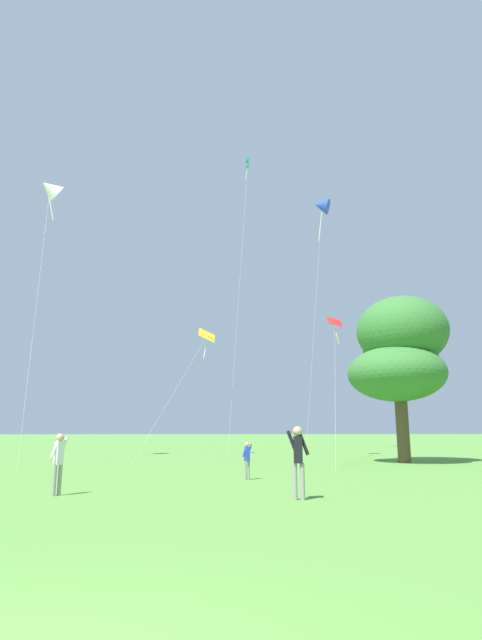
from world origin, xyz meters
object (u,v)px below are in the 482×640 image
at_px(kite_white_distant, 50,189).
at_px(tree_right_cluster, 400,352).
at_px(kite_blue_delta, 322,206).
at_px(kite_yellow_diamond, 205,341).
at_px(person_far_back, 59,458).
at_px(kite_teal_box, 247,168).
at_px(person_child_small, 247,457).
at_px(person_near_tree, 298,455).
at_px(kite_red_high, 335,329).

xyz_separation_m(kite_white_distant, tree_right_cluster, (20.97, -4.51, -11.15)).
xyz_separation_m(kite_blue_delta, kite_yellow_diamond, (-11.17, -8.95, -14.89)).
height_order(person_far_back, tree_right_cluster, tree_right_cluster).
bearing_deg(kite_teal_box, person_child_small, -95.45).
height_order(kite_teal_box, person_near_tree, kite_teal_box).
relative_size(kite_teal_box, kite_white_distant, 1.56).
distance_m(kite_teal_box, tree_right_cluster, 28.61).
distance_m(kite_blue_delta, kite_yellow_diamond, 20.65).
relative_size(kite_blue_delta, kite_red_high, 1.94).
height_order(kite_yellow_diamond, kite_red_high, kite_red_high).
relative_size(kite_teal_box, tree_right_cluster, 3.08).
height_order(kite_blue_delta, kite_white_distant, kite_blue_delta).
distance_m(kite_white_distant, kite_red_high, 21.04).
bearing_deg(kite_teal_box, person_far_back, -104.49).
bearing_deg(tree_right_cluster, kite_white_distant, 167.86).
relative_size(kite_white_distant, person_child_small, 13.95).
xyz_separation_m(kite_yellow_diamond, kite_white_distant, (-10.27, -4.68, 9.10)).
xyz_separation_m(person_far_back, person_near_tree, (6.27, -1.37, 0.11)).
xyz_separation_m(person_near_tree, tree_right_cluster, (8.51, 14.11, 4.85)).
distance_m(kite_teal_box, kite_white_distant, 22.16).
bearing_deg(kite_teal_box, kite_red_high, -68.28).
bearing_deg(person_near_tree, kite_teal_box, 86.85).
bearing_deg(kite_white_distant, person_far_back, -70.25).
bearing_deg(person_far_back, kite_blue_delta, 63.72).
bearing_deg(kite_white_distant, kite_yellow_diamond, 24.51).
bearing_deg(kite_blue_delta, kite_white_distant, -147.56).
height_order(kite_yellow_diamond, person_far_back, kite_yellow_diamond).
bearing_deg(person_far_back, person_near_tree, -12.35).
relative_size(kite_white_distant, person_far_back, 11.15).
bearing_deg(kite_teal_box, person_near_tree, -93.15).
xyz_separation_m(kite_teal_box, tree_right_cluster, (6.72, -18.47, -20.79)).
bearing_deg(kite_red_high, person_near_tree, -107.95).
relative_size(kite_blue_delta, kite_white_distant, 1.32).
distance_m(kite_teal_box, person_near_tree, 41.50).
xyz_separation_m(kite_white_distant, person_child_small, (11.66, -13.26, -16.31)).
distance_m(kite_yellow_diamond, tree_right_cluster, 14.26).
bearing_deg(kite_yellow_diamond, kite_white_distant, -155.49).
xyz_separation_m(kite_white_distant, person_near_tree, (12.46, -18.62, -16.00)).
xyz_separation_m(kite_teal_box, kite_blue_delta, (7.18, -0.34, -3.86)).
relative_size(kite_teal_box, kite_red_high, 2.28).
distance_m(kite_white_distant, person_far_back, 24.40).
height_order(kite_yellow_diamond, person_child_small, kite_yellow_diamond).
distance_m(kite_red_high, person_child_small, 18.48).
height_order(person_near_tree, tree_right_cluster, tree_right_cluster).
xyz_separation_m(kite_red_high, person_far_back, (-12.90, -19.08, -7.46)).
xyz_separation_m(person_child_small, person_near_tree, (0.81, -5.36, 0.31)).
bearing_deg(kite_teal_box, kite_blue_delta, -2.67).
height_order(person_child_small, tree_right_cluster, tree_right_cluster).
distance_m(kite_teal_box, kite_red_high, 22.48).
bearing_deg(kite_yellow_diamond, tree_right_cluster, -40.65).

